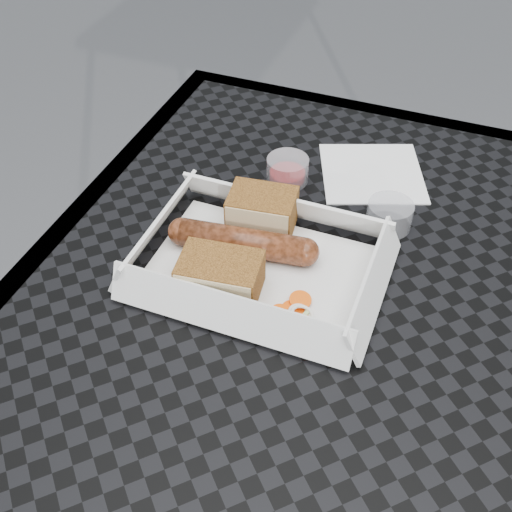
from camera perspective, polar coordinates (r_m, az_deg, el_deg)
The scene contains 9 objects.
patio_table at distance 0.68m, azimuth 12.04°, elevation -11.30°, with size 0.80×0.80×0.74m.
food_tray at distance 0.66m, azimuth 0.31°, elevation -1.18°, with size 0.22×0.15×0.00m, color white.
bratwurst at distance 0.67m, azimuth -1.22°, elevation 1.28°, with size 0.16×0.05×0.03m.
bread_near at distance 0.69m, azimuth 0.54°, elevation 3.99°, with size 0.07×0.05×0.04m, color brown.
bread_far at distance 0.62m, azimuth -3.20°, elevation -1.77°, with size 0.08×0.05×0.04m, color brown.
veg_garnish at distance 0.62m, azimuth 3.53°, elevation -4.82°, with size 0.03×0.03×0.00m.
napkin at distance 0.80m, azimuth 10.27°, elevation 7.27°, with size 0.12×0.12×0.00m, color white.
condiment_cup_sauce at distance 0.77m, azimuth 2.82°, elevation 7.66°, with size 0.05×0.05×0.03m, color maroon.
condiment_cup_empty at distance 0.72m, azimuth 11.78°, elevation 3.58°, with size 0.05×0.05×0.03m, color silver.
Camera 1 is at (0.01, -0.40, 1.22)m, focal length 45.00 mm.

